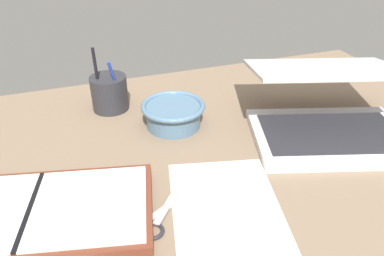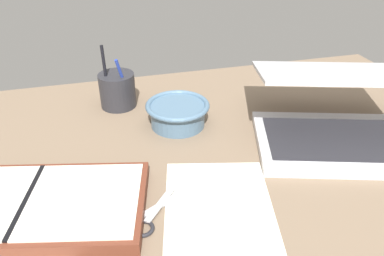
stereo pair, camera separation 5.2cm
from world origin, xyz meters
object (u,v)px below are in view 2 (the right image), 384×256
object	(u,v)px
laptop	(336,118)
pen_cup	(117,90)
scissors	(143,220)
bowl	(178,113)
planner	(28,206)

from	to	relation	value
laptop	pen_cup	size ratio (longest dim) A/B	2.56
laptop	scissors	size ratio (longest dim) A/B	3.62
bowl	planner	xyz separation A→B (cm)	(-31.89, -22.60, -1.80)
laptop	planner	xyz separation A→B (cm)	(-64.73, -7.84, -3.90)
laptop	scissors	bearing A→B (deg)	-144.63
laptop	bowl	size ratio (longest dim) A/B	2.81
bowl	scissors	world-z (taller)	bowl
pen_cup	scissors	xyz separation A→B (cm)	(0.03, -43.63, -4.23)
laptop	bowl	bearing A→B (deg)	172.84
pen_cup	scissors	size ratio (longest dim) A/B	1.41
laptop	planner	distance (cm)	65.32
pen_cup	laptop	bearing A→B (deg)	-31.89
bowl	planner	size ratio (longest dim) A/B	0.35
pen_cup	scissors	distance (cm)	43.84
planner	scissors	world-z (taller)	planner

